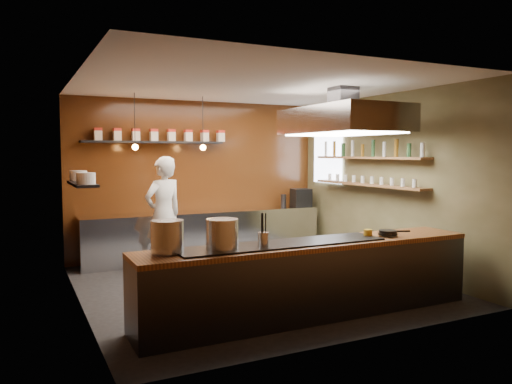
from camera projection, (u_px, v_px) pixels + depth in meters
floor at (255, 285)px, 7.58m from camera, size 5.00×5.00×0.00m
back_wall at (199, 179)px, 9.70m from camera, size 5.00×0.00×5.00m
left_wall at (79, 192)px, 6.37m from camera, size 0.00×5.00×5.00m
right_wall at (386, 182)px, 8.55m from camera, size 0.00×5.00×5.00m
ceiling at (255, 85)px, 7.34m from camera, size 5.00×5.00×0.00m
window_pane at (328, 158)px, 10.02m from camera, size 0.00×1.00×1.00m
prep_counter at (205, 235)px, 9.49m from camera, size 4.60×0.65×0.90m
pass_counter at (311, 279)px, 6.11m from camera, size 4.40×0.72×0.94m
tin_shelf at (155, 142)px, 9.13m from camera, size 2.60×0.26×0.04m
plate_shelf at (82, 184)px, 7.34m from camera, size 0.30×1.40×0.04m
bottle_shelf_upper at (368, 158)px, 8.72m from camera, size 0.26×2.80×0.04m
bottle_shelf_lower at (367, 185)px, 8.75m from camera, size 0.26×2.80×0.04m
extractor_hood at (343, 120)px, 7.59m from camera, size 1.20×2.00×0.72m
pendant_left at (135, 144)px, 8.33m from camera, size 0.10×0.10×0.95m
pendant_right at (203, 145)px, 8.85m from camera, size 0.10×0.10×0.95m
storage_tins at (163, 135)px, 9.19m from camera, size 2.43×0.13×0.22m
plate_stacks at (82, 177)px, 7.33m from camera, size 0.26×1.16×0.16m
bottles at (368, 150)px, 8.70m from camera, size 0.06×2.66×0.24m
wine_glasses at (367, 180)px, 8.75m from camera, size 0.07×2.37×0.13m
stockpot_large at (167, 236)px, 5.36m from camera, size 0.47×0.47×0.34m
stockpot_small at (222, 234)px, 5.51m from camera, size 0.38×0.38×0.34m
utensil_crock at (264, 239)px, 5.69m from camera, size 0.13×0.13×0.16m
frying_pan at (388, 233)px, 6.47m from camera, size 0.40×0.25×0.06m
butter_jar at (368, 233)px, 6.43m from camera, size 0.12×0.12×0.10m
espresso_machine at (301, 197)px, 10.33m from camera, size 0.40×0.39×0.36m
chef at (164, 214)px, 8.39m from camera, size 0.83×0.68×1.95m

